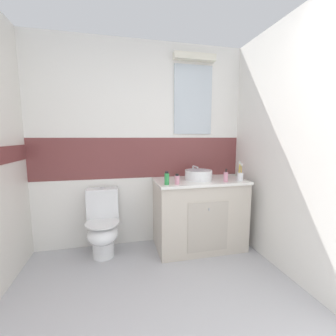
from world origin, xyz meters
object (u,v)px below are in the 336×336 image
sink_basin (198,175)px  soap_dispenser (226,177)px  deodorant_spray_can (167,178)px  toothbrush_cup (240,176)px  toilet (103,225)px  lotion_bottle_short (177,179)px

sink_basin → soap_dispenser: 0.32m
deodorant_spray_can → toothbrush_cup: bearing=0.8°
sink_basin → deodorant_spray_can: 0.47m
soap_dispenser → deodorant_spray_can: (-0.69, 0.01, 0.01)m
soap_dispenser → toothbrush_cup: bearing=5.7°
toilet → toothbrush_cup: bearing=-8.4°
sink_basin → toothbrush_cup: 0.48m
sink_basin → toothbrush_cup: size_ratio=1.59×
soap_dispenser → lotion_bottle_short: (-0.57, 0.01, -0.01)m
toilet → deodorant_spray_can: bearing=-19.4°
toilet → deodorant_spray_can: (0.70, -0.24, 0.56)m
toothbrush_cup → soap_dispenser: 0.19m
sink_basin → toothbrush_cup: (0.45, -0.17, -0.00)m
soap_dispenser → lotion_bottle_short: 0.57m
toilet → deodorant_spray_can: size_ratio=5.38×
deodorant_spray_can → lotion_bottle_short: bearing=0.1°
toothbrush_cup → lotion_bottle_short: toothbrush_cup is taller
sink_basin → toothbrush_cup: toothbrush_cup is taller
sink_basin → deodorant_spray_can: (-0.43, -0.18, 0.00)m
deodorant_spray_can → soap_dispenser: bearing=-0.6°
sink_basin → toilet: (-1.13, 0.06, -0.55)m
lotion_bottle_short → toilet: bearing=163.2°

